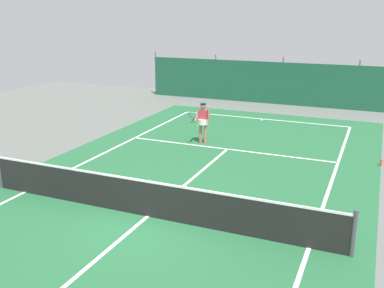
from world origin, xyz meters
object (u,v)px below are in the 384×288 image
(tennis_ball_near_player, at_px, (198,126))
(tennis_ball_by_sideline, at_px, (255,119))
(tennis_net, at_px, (147,198))
(tennis_ball_midcourt, at_px, (239,204))
(water_bottle, at_px, (381,163))
(tennis_player, at_px, (203,120))

(tennis_ball_near_player, height_order, tennis_ball_by_sideline, same)
(tennis_net, distance_m, tennis_ball_midcourt, 2.57)
(tennis_ball_near_player, relative_size, water_bottle, 0.28)
(tennis_net, xyz_separation_m, tennis_ball_near_player, (-2.41, 9.24, -0.48))
(tennis_ball_by_sideline, height_order, water_bottle, water_bottle)
(tennis_net, bearing_deg, tennis_player, 99.96)
(tennis_ball_midcourt, xyz_separation_m, tennis_ball_by_sideline, (-2.32, 10.15, 0.00))
(tennis_ball_near_player, xyz_separation_m, water_bottle, (7.91, -2.59, 0.09))
(tennis_ball_by_sideline, xyz_separation_m, water_bottle, (5.85, -5.09, 0.09))
(tennis_net, height_order, tennis_ball_by_sideline, tennis_net)
(tennis_net, distance_m, water_bottle, 8.64)
(tennis_net, height_order, tennis_ball_near_player, tennis_net)
(tennis_ball_near_player, distance_m, water_bottle, 8.33)
(tennis_net, height_order, tennis_player, tennis_player)
(tennis_ball_by_sideline, bearing_deg, water_bottle, -41.00)
(tennis_net, height_order, water_bottle, tennis_net)
(tennis_player, relative_size, tennis_ball_by_sideline, 24.85)
(tennis_ball_by_sideline, bearing_deg, tennis_ball_midcourt, -77.14)
(water_bottle, bearing_deg, tennis_ball_midcourt, -124.96)
(tennis_player, distance_m, water_bottle, 6.75)
(tennis_ball_midcourt, bearing_deg, water_bottle, 55.04)
(tennis_ball_by_sideline, distance_m, water_bottle, 7.76)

